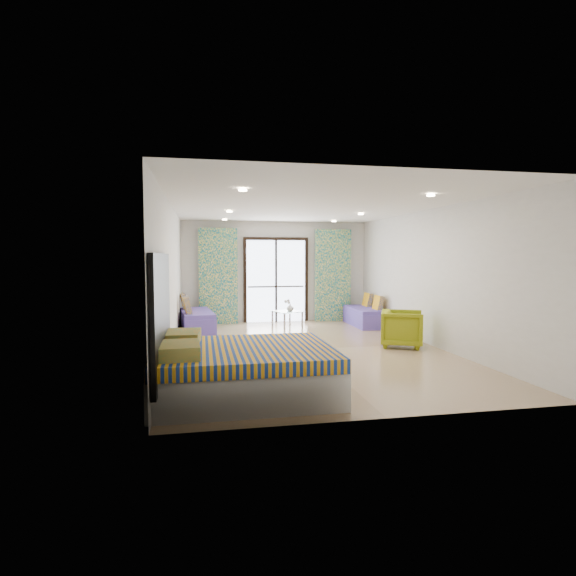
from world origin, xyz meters
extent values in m
cube|color=black|center=(0.00, 3.71, 2.24)|extent=(1.76, 0.08, 0.08)
cube|color=black|center=(-0.84, 3.71, 1.10)|extent=(0.08, 0.08, 2.20)
cube|color=black|center=(0.84, 3.71, 1.10)|extent=(0.08, 0.08, 2.20)
cube|color=black|center=(0.00, 3.71, 1.10)|extent=(0.05, 0.06, 2.20)
cube|color=#595451|center=(0.00, 3.73, 0.95)|extent=(1.52, 0.03, 0.04)
cube|color=white|center=(-1.55, 3.57, 1.25)|extent=(1.00, 0.10, 2.50)
cube|color=white|center=(1.55, 3.57, 1.25)|extent=(1.00, 0.10, 2.50)
cylinder|color=#FFE0B2|center=(-1.40, -2.00, 2.67)|extent=(0.12, 0.12, 0.02)
cylinder|color=#FFE0B2|center=(1.40, -2.00, 2.67)|extent=(0.12, 0.12, 0.02)
cylinder|color=#FFE0B2|center=(-1.40, 1.00, 2.67)|extent=(0.12, 0.12, 0.02)
cylinder|color=#FFE0B2|center=(1.40, 1.00, 2.67)|extent=(0.12, 0.12, 0.02)
cylinder|color=#FFE0B2|center=(-1.40, 3.00, 2.67)|extent=(0.12, 0.12, 0.02)
cylinder|color=#FFE0B2|center=(1.40, 3.00, 2.67)|extent=(0.12, 0.12, 0.02)
cube|color=black|center=(-2.46, -2.61, 1.05)|extent=(0.06, 2.10, 1.50)
cube|color=silver|center=(-2.47, -1.36, 1.05)|extent=(0.02, 0.10, 0.10)
cube|color=silver|center=(-1.45, -2.61, 0.22)|extent=(2.24, 1.79, 0.45)
cube|color=navy|center=(-1.45, -2.61, 0.53)|extent=(2.22, 1.83, 0.17)
cube|color=#1B7D4E|center=(-2.26, -3.04, 0.69)|extent=(0.54, 0.64, 0.16)
cube|color=#1B7D4E|center=(-2.26, -2.19, 0.69)|extent=(0.55, 0.65, 0.16)
cube|color=#5746A7|center=(-2.10, 2.43, 0.20)|extent=(0.88, 1.84, 0.39)
cube|color=#5746A7|center=(-2.10, 2.43, 0.44)|extent=(0.87, 1.80, 0.10)
cube|color=navy|center=(-2.30, 1.99, 0.67)|extent=(0.25, 0.46, 0.41)
cube|color=navy|center=(-2.39, 2.81, 0.67)|extent=(0.25, 0.46, 0.41)
cube|color=#5746A7|center=(2.10, 2.60, 0.18)|extent=(0.67, 1.64, 0.36)
cube|color=#5746A7|center=(2.10, 2.60, 0.41)|extent=(0.66, 1.61, 0.09)
cube|color=navy|center=(2.32, 2.22, 0.62)|extent=(0.19, 0.41, 0.38)
cube|color=navy|center=(2.33, 2.98, 0.62)|extent=(0.19, 0.41, 0.38)
cylinder|color=silver|center=(-0.02, 2.34, 0.20)|extent=(0.07, 0.07, 0.40)
cylinder|color=silver|center=(0.47, 2.56, 0.20)|extent=(0.07, 0.07, 0.40)
cylinder|color=silver|center=(-0.24, 2.82, 0.20)|extent=(0.07, 0.07, 0.40)
cylinder|color=silver|center=(0.25, 3.04, 0.20)|extent=(0.07, 0.07, 0.40)
cube|color=#8CA59E|center=(0.11, 2.69, 0.40)|extent=(0.81, 0.81, 0.02)
sphere|color=white|center=(0.16, 2.71, 0.61)|extent=(0.07, 0.07, 0.07)
sphere|color=white|center=(0.09, 2.73, 0.63)|extent=(0.07, 0.07, 0.07)
sphere|color=white|center=(0.07, 2.67, 0.65)|extent=(0.07, 0.07, 0.07)
sphere|color=white|center=(0.13, 2.64, 0.67)|extent=(0.07, 0.07, 0.07)
imported|color=white|center=(0.19, 2.68, 0.49)|extent=(0.21, 0.22, 0.18)
imported|color=olive|center=(1.86, -0.13, 0.39)|extent=(0.97, 0.99, 0.79)
camera|label=1|loc=(-1.96, -8.24, 1.76)|focal=28.00mm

